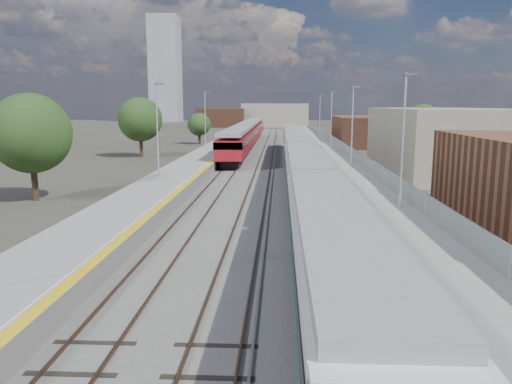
{
  "coord_description": "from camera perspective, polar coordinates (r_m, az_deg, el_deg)",
  "views": [
    {
      "loc": [
        -0.22,
        -6.19,
        6.82
      ],
      "look_at": [
        -1.5,
        19.94,
        2.2
      ],
      "focal_mm": 35.0,
      "sensor_mm": 36.0,
      "label": 1
    }
  ],
  "objects": [
    {
      "name": "ground",
      "position": [
        56.6,
        3.01,
        3.08
      ],
      "size": [
        320.0,
        320.0,
        0.0
      ],
      "primitive_type": "plane",
      "color": "#47443A",
      "rests_on": "ground"
    },
    {
      "name": "ballast_bed",
      "position": [
        59.12,
        0.82,
        3.42
      ],
      "size": [
        10.5,
        155.0,
        0.06
      ],
      "primitive_type": "cube",
      "color": "#565451",
      "rests_on": "ground"
    },
    {
      "name": "tracks",
      "position": [
        60.76,
        1.44,
        3.67
      ],
      "size": [
        8.96,
        160.0,
        0.17
      ],
      "color": "#4C3323",
      "rests_on": "ground"
    },
    {
      "name": "platform_right",
      "position": [
        59.27,
        8.13,
        3.83
      ],
      "size": [
        4.7,
        155.0,
        8.52
      ],
      "color": "slate",
      "rests_on": "ground"
    },
    {
      "name": "platform_left",
      "position": [
        59.68,
        -5.73,
        3.9
      ],
      "size": [
        4.3,
        155.0,
        8.52
      ],
      "color": "slate",
      "rests_on": "ground"
    },
    {
      "name": "buildings",
      "position": [
        145.94,
        -4.33,
        11.51
      ],
      "size": [
        72.0,
        185.5,
        40.0
      ],
      "color": "brown",
      "rests_on": "ground"
    },
    {
      "name": "green_train",
      "position": [
        43.9,
        5.04,
        3.79
      ],
      "size": [
        2.7,
        75.22,
        2.97
      ],
      "color": "black",
      "rests_on": "ground"
    },
    {
      "name": "red_train",
      "position": [
        80.29,
        -0.98,
        6.73
      ],
      "size": [
        2.98,
        60.36,
        3.76
      ],
      "color": "black",
      "rests_on": "ground"
    },
    {
      "name": "tree_a",
      "position": [
        38.55,
        -24.34,
        6.12
      ],
      "size": [
        5.61,
        5.61,
        7.61
      ],
      "color": "#382619",
      "rests_on": "ground"
    },
    {
      "name": "tree_b",
      "position": [
        66.78,
        -13.11,
        8.08
      ],
      "size": [
        5.69,
        5.69,
        7.72
      ],
      "color": "#382619",
      "rests_on": "ground"
    },
    {
      "name": "tree_c",
      "position": [
        86.95,
        -6.51,
        7.68
      ],
      "size": [
        3.96,
        3.96,
        5.36
      ],
      "color": "#382619",
      "rests_on": "ground"
    },
    {
      "name": "tree_d",
      "position": [
        74.52,
        18.41,
        7.59
      ],
      "size": [
        5.07,
        5.07,
        6.87
      ],
      "color": "#382619",
      "rests_on": "ground"
    }
  ]
}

